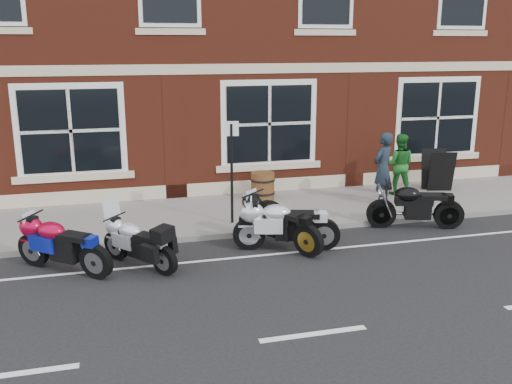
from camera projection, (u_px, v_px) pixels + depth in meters
ground at (259, 260)px, 10.92m from camera, size 80.00×80.00×0.00m
sidewalk at (226, 213)px, 13.71m from camera, size 30.00×3.00×0.12m
kerb at (241, 234)px, 12.24m from camera, size 30.00×0.16×0.12m
moto_touring_silver at (138, 241)px, 10.50m from camera, size 1.25×1.51×1.22m
moto_sport_red at (62, 243)px, 10.24m from camera, size 1.70×1.43×0.94m
moto_sport_black at (279, 221)px, 11.48m from camera, size 1.26×1.90×0.97m
moto_sport_silver at (284, 223)px, 11.34m from camera, size 2.10×0.70×0.96m
moto_naked_black at (413, 204)px, 12.68m from camera, size 2.08×0.79×0.97m
pedestrian_left at (383, 168)px, 14.18m from camera, size 0.78×0.70×1.79m
pedestrian_right at (399, 164)px, 15.04m from camera, size 0.99×0.92×1.62m
a_board_sign at (438, 170)px, 15.51m from camera, size 0.76×0.60×1.12m
barrel_planter at (263, 186)px, 14.64m from camera, size 0.63×0.63×0.70m
parking_sign at (232, 165)px, 12.47m from camera, size 0.32×0.08×2.28m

